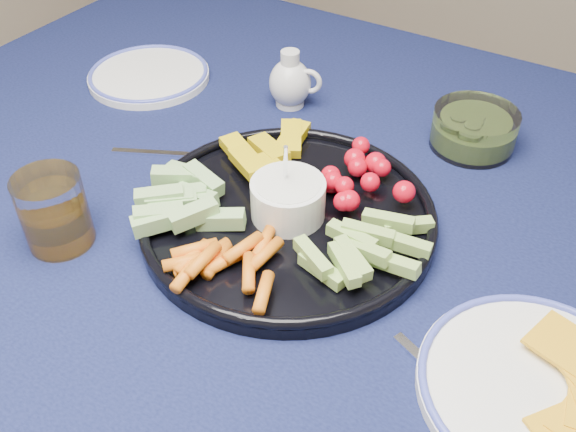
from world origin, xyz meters
The scene contains 9 objects.
dining_table centered at (0.00, 0.00, 0.66)m, with size 1.67×1.07×0.75m.
crudite_platter centered at (-0.09, -0.09, 0.77)m, with size 0.39×0.39×0.12m.
creamer_pitcher centered at (-0.24, 0.17, 0.79)m, with size 0.09×0.07×0.10m.
pickle_bowl centered at (0.06, 0.21, 0.77)m, with size 0.13×0.13×0.06m.
cheese_plate centered at (0.27, -0.18, 0.76)m, with size 0.25×0.25×0.03m.
juice_tumbler centered at (-0.32, -0.27, 0.79)m, with size 0.08×0.08×0.10m.
fork_left centered at (-0.31, -0.05, 0.75)m, with size 0.16×0.09×0.00m.
fork_right centered at (0.22, -0.23, 0.75)m, with size 0.18×0.09×0.00m.
side_plate_extra centered at (-0.50, 0.11, 0.76)m, with size 0.21×0.21×0.02m.
Camera 1 is at (0.25, -0.63, 1.31)m, focal length 40.00 mm.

